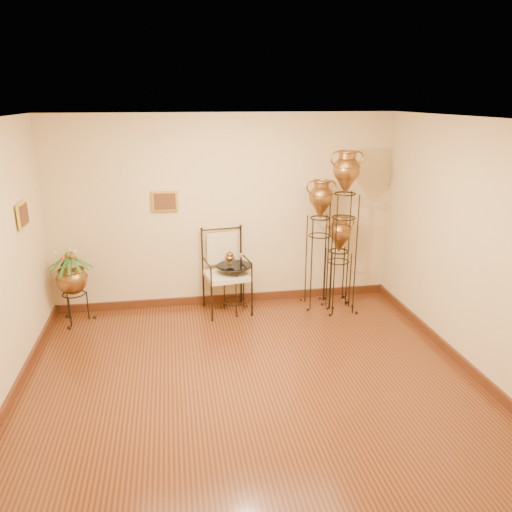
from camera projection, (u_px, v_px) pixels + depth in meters
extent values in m
plane|color=brown|center=(254.00, 392.00, 5.31)|extent=(5.00, 5.00, 0.00)
cube|color=#492310|center=(227.00, 298.00, 7.62)|extent=(5.00, 0.04, 0.12)
cube|color=#492310|center=(4.00, 411.00, 4.89)|extent=(0.04, 5.00, 0.12)
cube|color=#492310|center=(468.00, 367.00, 5.69)|extent=(0.04, 5.00, 0.12)
cube|color=yellow|center=(165.00, 201.00, 6.99)|extent=(0.36, 0.03, 0.29)
cube|color=yellow|center=(23.00, 215.00, 5.75)|extent=(0.03, 0.36, 0.29)
cube|color=beige|center=(227.00, 276.00, 7.15)|extent=(0.65, 0.62, 0.07)
cube|color=beige|center=(226.00, 253.00, 7.05)|extent=(0.45, 0.10, 0.47)
cylinder|color=black|center=(234.00, 265.00, 7.12)|extent=(0.49, 0.49, 0.02)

